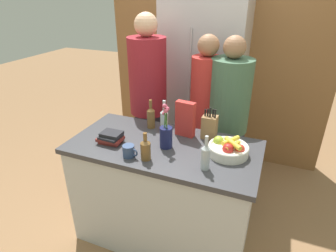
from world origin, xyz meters
TOP-DOWN VIEW (x-y plane):
  - ground_plane at (0.00, 0.00)m, footprint 14.00×14.00m
  - kitchen_island at (0.00, 0.00)m, footprint 1.47×0.73m
  - back_wall_wood at (0.00, 1.64)m, footprint 2.67×0.12m
  - refrigerator at (-0.05, 1.28)m, footprint 0.87×0.63m
  - fruit_bowl at (0.49, 0.05)m, footprint 0.29×0.29m
  - knife_block at (0.29, 0.25)m, footprint 0.12×0.10m
  - flower_vase at (0.03, -0.02)m, footprint 0.10×0.10m
  - cereal_box at (0.10, 0.22)m, footprint 0.16×0.08m
  - coffee_mug at (-0.16, -0.25)m, footprint 0.12×0.09m
  - book_stack at (-0.39, -0.12)m, footprint 0.20×0.15m
  - bottle_oil at (-0.08, 0.21)m, footprint 0.07×0.07m
  - bottle_vinegar at (-0.22, 0.24)m, footprint 0.07×0.07m
  - bottle_wine at (0.38, -0.19)m, footprint 0.06×0.06m
  - bottle_water at (-0.04, -0.23)m, footprint 0.07×0.07m
  - person_at_sink at (-0.44, 0.64)m, footprint 0.36×0.36m
  - person_in_blue at (0.13, 0.72)m, footprint 0.29×0.29m
  - person_in_red_tee at (0.36, 0.71)m, footprint 0.38×0.38m

SIDE VIEW (x-z plane):
  - ground_plane at x=0.00m, z-range 0.00..0.00m
  - kitchen_island at x=0.00m, z-range 0.00..0.93m
  - person_in_red_tee at x=0.36m, z-range 0.10..1.76m
  - person_in_blue at x=0.13m, z-range 0.12..1.78m
  - book_stack at x=-0.39m, z-range 0.92..1.01m
  - coffee_mug at x=-0.16m, z-range 0.93..1.01m
  - fruit_bowl at x=0.49m, z-range 0.91..1.04m
  - bottle_water at x=-0.04m, z-range 0.90..1.11m
  - refrigerator at x=-0.05m, z-range 0.00..2.03m
  - bottle_wine at x=0.38m, z-range 0.90..1.15m
  - knife_block at x=0.29m, z-range 0.89..1.15m
  - bottle_vinegar at x=-0.22m, z-range 0.90..1.15m
  - flower_vase at x=0.03m, z-range 0.85..1.21m
  - person_at_sink at x=-0.44m, z-range 0.12..1.95m
  - bottle_oil at x=-0.08m, z-range 0.90..1.18m
  - cereal_box at x=0.10m, z-range 0.93..1.22m
  - back_wall_wood at x=0.00m, z-range 0.00..2.60m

